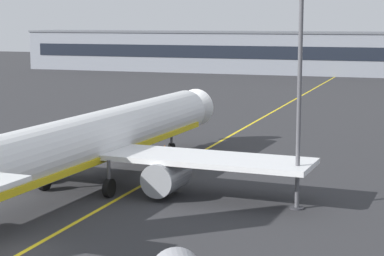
# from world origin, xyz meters

# --- Properties ---
(ground_plane) EXTENTS (400.00, 400.00, 0.00)m
(ground_plane) POSITION_xyz_m (0.00, 0.00, 0.00)
(ground_plane) COLOR #2D2D30
(taxiway_centreline) EXTENTS (0.90, 180.00, 0.01)m
(taxiway_centreline) POSITION_xyz_m (0.00, 30.00, 0.00)
(taxiway_centreline) COLOR yellow
(taxiway_centreline) RESTS_ON ground
(airliner_foreground) EXTENTS (32.21, 41.51, 11.65)m
(airliner_foreground) POSITION_xyz_m (-3.24, 14.07, 3.37)
(airliner_foreground) COLOR white
(airliner_foreground) RESTS_ON ground
(apron_lamp_post) EXTENTS (2.24, 0.90, 13.83)m
(apron_lamp_post) POSITION_xyz_m (11.94, 13.33, 7.23)
(apron_lamp_post) COLOR #515156
(apron_lamp_post) RESTS_ON ground
(safety_cone_by_nose_gear) EXTENTS (0.44, 0.44, 0.55)m
(safety_cone_by_nose_gear) POSITION_xyz_m (-3.39, 29.37, 0.26)
(safety_cone_by_nose_gear) COLOR orange
(safety_cone_by_nose_gear) RESTS_ON ground
(terminal_building) EXTENTS (143.25, 12.40, 9.36)m
(terminal_building) POSITION_xyz_m (-2.49, 126.15, 4.69)
(terminal_building) COLOR gray
(terminal_building) RESTS_ON ground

